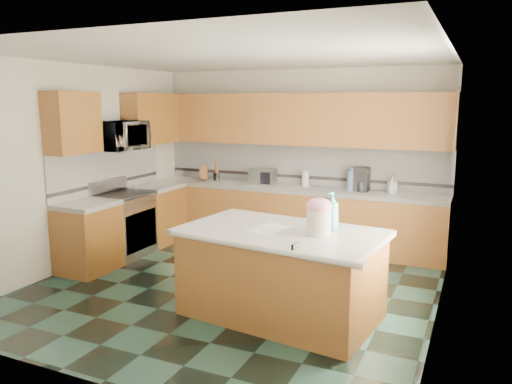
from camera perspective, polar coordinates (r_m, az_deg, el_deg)
The scene contains 52 objects.
floor at distance 6.12m, azimuth -2.68°, elevation -10.82°, with size 4.60×4.60×0.00m, color black.
ceiling at distance 5.73m, azimuth -2.91°, elevation 15.27°, with size 4.60×4.60×0.00m, color white.
wall_back at distance 7.89m, azimuth 4.92°, elevation 4.04°, with size 4.60×0.04×2.70m, color silver.
wall_front at distance 3.89m, azimuth -18.57°, elevation -2.86°, with size 4.60×0.04×2.70m, color silver.
wall_left at distance 7.13m, azimuth -19.66°, elevation 2.82°, with size 0.04×4.60×2.70m, color silver.
wall_right at distance 5.16m, azimuth 20.82°, elevation 0.13°, with size 0.04×4.60×2.70m, color silver.
back_base_cab at distance 7.75m, azimuth 4.02°, elevation -2.97°, with size 4.60×0.60×0.86m, color #482A0C.
back_countertop at distance 7.66m, azimuth 4.07°, elevation 0.38°, with size 4.60×0.64×0.06m, color white.
back_upper_cab at distance 7.68m, azimuth 4.52°, elevation 8.29°, with size 4.60×0.33×0.78m, color #482A0C.
back_backsplash at distance 7.87m, azimuth 4.83°, elevation 3.18°, with size 4.60×0.02×0.63m, color silver.
back_accent_band at distance 7.90m, azimuth 4.79°, elevation 1.77°, with size 4.60×0.01×0.05m, color black.
left_base_cab_rear at distance 8.06m, azimuth -11.26°, elevation -2.63°, with size 0.60×0.82×0.86m, color #482A0C.
left_counter_rear at distance 7.97m, azimuth -11.38°, elevation 0.59°, with size 0.64×0.82×0.06m, color white.
left_base_cab_front at distance 6.91m, azimuth -18.66°, elevation -5.13°, with size 0.60×0.72×0.86m, color #482A0C.
left_counter_front at distance 6.81m, azimuth -18.88°, elevation -1.39°, with size 0.64×0.72×0.06m, color white.
left_backsplash at distance 7.52m, azimuth -16.54°, elevation 2.46°, with size 0.02×2.30×0.63m, color silver.
left_accent_band at distance 7.54m, azimuth -16.43°, elevation 1.00°, with size 0.01×2.30×0.05m, color black.
left_upper_cab_rear at distance 8.05m, azimuth -11.87°, elevation 8.19°, with size 0.33×1.09×0.78m, color #482A0C.
left_upper_cab_front at distance 6.78m, azimuth -20.23°, elevation 7.45°, with size 0.33×0.72×0.78m, color #482A0C.
range_body at distance 7.45m, azimuth -14.80°, elevation -3.76°, with size 0.60×0.76×0.88m, color #B7B7BC.
range_oven_door at distance 7.28m, azimuth -13.00°, elevation -4.32°, with size 0.02×0.68×0.55m, color black.
range_cooktop at distance 7.35m, azimuth -14.96°, elevation -0.28°, with size 0.62×0.78×0.04m, color black.
range_handle at distance 7.18m, azimuth -12.93°, elevation -1.41°, with size 0.02×0.02×0.66m, color #B7B7BC.
range_backguard at distance 7.50m, azimuth -16.54°, elevation 0.78°, with size 0.06×0.76×0.18m, color #B7B7BC.
microwave at distance 7.25m, azimuth -15.26°, elevation 6.21°, with size 0.73×0.50×0.41m, color #B7B7BC.
island_base at distance 5.22m, azimuth 2.84°, elevation -9.55°, with size 1.91×1.09×0.86m, color #482A0C.
island_top at distance 5.08m, azimuth 2.89°, elevation -4.67°, with size 2.01×1.19×0.06m, color white.
island_bullnose at distance 4.55m, azimuth 0.12°, elevation -6.43°, with size 0.06×0.06×2.01m, color white.
treat_jar at distance 4.89m, azimuth 7.17°, elevation -3.46°, with size 0.24×0.24×0.25m, color silver.
treat_jar_lid at distance 4.86m, azimuth 7.21°, elevation -1.60°, with size 0.26×0.26×0.16m, color pink.
treat_jar_knob at distance 4.85m, azimuth 7.22°, elevation -0.98°, with size 0.03×0.03×0.08m, color tan.
treat_jar_knob_end_l at distance 4.86m, azimuth 6.74°, elevation -0.94°, with size 0.05×0.05×0.05m, color tan.
treat_jar_knob_end_r at distance 4.83m, azimuth 7.71°, elevation -1.02°, with size 0.05×0.05×0.05m, color tan.
soap_bottle_island at distance 5.10m, azimuth 8.66°, elevation -2.13°, with size 0.15×0.15×0.39m, color teal.
paper_sheet_a at distance 5.02m, azimuth 0.70°, elevation -4.48°, with size 0.31×0.23×0.00m, color white.
paper_sheet_b at distance 5.20m, azimuth 2.23°, elevation -3.96°, with size 0.28×0.21×0.00m, color white.
clamp_body at distance 4.43m, azimuth 4.51°, elevation -6.39°, with size 0.03×0.09×0.08m, color black.
clamp_handle at distance 4.39m, azimuth 4.27°, elevation -6.83°, with size 0.01×0.01×0.06m, color black.
knife_block at distance 8.35m, azimuth -6.01°, elevation 2.17°, with size 0.12×0.10×0.23m, color #472814.
utensil_crock at distance 8.27m, azimuth -4.52°, elevation 1.77°, with size 0.10×0.10×0.13m, color black.
utensil_bundle at distance 8.25m, azimuth -4.53°, elevation 2.85°, with size 0.06×0.06×0.19m, color #472814.
toaster_oven at distance 7.86m, azimuth 0.77°, elevation 1.73°, with size 0.39×0.27×0.23m, color #B7B7BC.
toaster_oven_door at distance 7.75m, azimuth 0.40°, elevation 1.61°, with size 0.35×0.01×0.19m, color black.
paper_towel at distance 7.66m, azimuth 5.68°, elevation 1.52°, with size 0.11×0.11×0.25m, color white.
paper_towel_base at distance 7.68m, azimuth 5.66°, elevation 0.67°, with size 0.16×0.16×0.01m, color #B7B7BC.
water_jug at distance 7.42m, azimuth 11.06°, elevation 1.30°, with size 0.18×0.18×0.30m, color #6887BA.
water_jug_neck at distance 7.40m, azimuth 11.10°, elevation 2.59°, with size 0.08×0.08×0.04m, color #6887BA.
coffee_maker at distance 7.41m, azimuth 12.00°, elevation 1.44°, with size 0.20×0.22×0.35m, color black.
coffee_carafe at distance 7.38m, azimuth 11.89°, elevation 0.61°, with size 0.14×0.14×0.14m, color black.
soap_bottle_back at distance 7.31m, azimuth 15.29°, elevation 0.80°, with size 0.11×0.11×0.25m, color white.
soap_back_cap at distance 7.29m, azimuth 15.34°, elevation 1.88°, with size 0.02×0.02×0.03m, color red.
window_light_proxy at distance 4.94m, azimuth 20.43°, elevation 1.50°, with size 0.02×1.40×1.10m, color white.
Camera 1 is at (2.61, -5.08, 2.19)m, focal length 35.00 mm.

